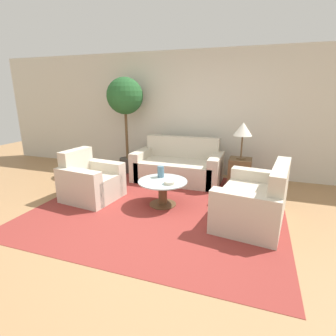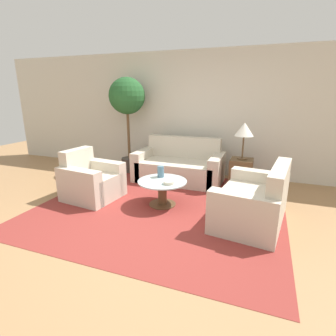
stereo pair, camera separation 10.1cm
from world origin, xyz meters
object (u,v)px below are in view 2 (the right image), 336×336
at_px(sofa_main, 180,167).
at_px(potted_plant, 127,102).
at_px(loveseat, 256,203).
at_px(coffee_table, 162,189).
at_px(vase, 161,172).
at_px(bowl, 169,183).
at_px(armchair, 90,182).
at_px(table_lamp, 244,130).

relative_size(sofa_main, potted_plant, 0.85).
xyz_separation_m(sofa_main, loveseat, (1.56, -1.40, 0.00)).
bearing_deg(loveseat, coffee_table, -85.78).
bearing_deg(vase, potted_plant, 134.43).
bearing_deg(sofa_main, loveseat, -41.98).
xyz_separation_m(sofa_main, potted_plant, (-1.27, 0.20, 1.27)).
relative_size(loveseat, bowl, 8.76).
relative_size(armchair, coffee_table, 1.16).
bearing_deg(sofa_main, table_lamp, -1.96).
bearing_deg(vase, table_lamp, 42.86).
distance_m(sofa_main, table_lamp, 1.47).
distance_m(sofa_main, loveseat, 2.10).
distance_m(vase, bowl, 0.38).
bearing_deg(coffee_table, potted_plant, 133.06).
height_order(sofa_main, vase, sofa_main).
bearing_deg(armchair, table_lamp, -52.70).
distance_m(table_lamp, vase, 1.72).
bearing_deg(coffee_table, bowl, -37.82).
bearing_deg(sofa_main, bowl, -78.70).
distance_m(sofa_main, armchair, 1.84).
height_order(sofa_main, table_lamp, table_lamp).
distance_m(armchair, table_lamp, 2.86).
xyz_separation_m(loveseat, vase, (-1.52, 0.26, 0.22)).
relative_size(coffee_table, vase, 4.25).
bearing_deg(bowl, coffee_table, 142.18).
relative_size(sofa_main, coffee_table, 2.25).
relative_size(potted_plant, bowl, 12.89).
xyz_separation_m(potted_plant, vase, (1.31, -1.34, -1.05)).
bearing_deg(table_lamp, coffee_table, -130.57).
bearing_deg(loveseat, armchair, -81.11).
relative_size(vase, bowl, 1.14).
xyz_separation_m(loveseat, bowl, (-1.27, -0.02, 0.15)).
bearing_deg(table_lamp, sofa_main, 178.04).
relative_size(sofa_main, loveseat, 1.25).
xyz_separation_m(armchair, coffee_table, (1.27, 0.14, -0.02)).
distance_m(armchair, loveseat, 2.69).
xyz_separation_m(coffee_table, table_lamp, (1.08, 1.27, 0.83)).
bearing_deg(potted_plant, vase, -45.57).
height_order(armchair, bowl, armchair).
distance_m(armchair, bowl, 1.43).
xyz_separation_m(coffee_table, vase, (-0.10, 0.17, 0.24)).
bearing_deg(vase, coffee_table, -60.18).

